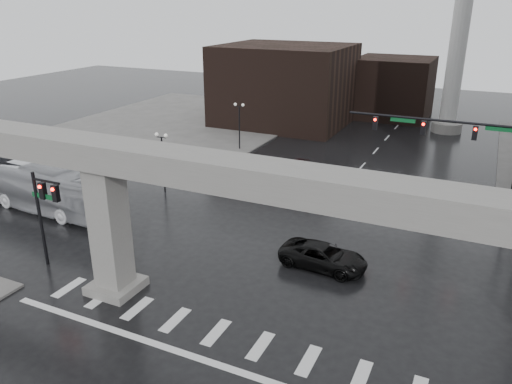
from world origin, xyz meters
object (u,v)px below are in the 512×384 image
city_bus (42,185)px  far_car (295,169)px  signal_mast_arm (461,142)px  pickup_truck (323,256)px

city_bus → far_car: 21.54m
signal_mast_arm → far_car: signal_mast_arm is taller
far_car → signal_mast_arm: bearing=-17.0°
signal_mast_arm → pickup_truck: signal_mast_arm is taller
signal_mast_arm → far_car: size_ratio=2.65×
city_bus → pickup_truck: bearing=-85.1°
city_bus → far_car: city_bus is taller
pickup_truck → far_car: (-7.55, 14.93, 0.04)m
pickup_truck → city_bus: city_bus is taller
pickup_truck → signal_mast_arm: bearing=-25.1°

